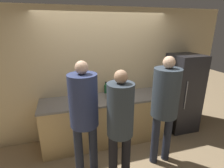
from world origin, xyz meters
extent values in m
plane|color=#9E8460|center=(0.00, 0.00, 0.00)|extent=(14.00, 14.00, 0.00)
cube|color=#D6BC8C|center=(0.00, 0.73, 1.30)|extent=(5.20, 0.06, 2.60)
cube|color=tan|center=(0.00, 0.39, 0.45)|extent=(2.56, 0.68, 0.90)
cube|color=slate|center=(0.00, 0.39, 0.92)|extent=(2.59, 0.71, 0.03)
cube|color=#232328|center=(1.69, 0.39, 0.85)|extent=(0.62, 0.65, 1.69)
cylinder|color=#99999E|center=(1.51, 0.05, 0.93)|extent=(0.02, 0.02, 0.59)
cylinder|color=#232838|center=(-0.68, -0.36, 0.44)|extent=(0.13, 0.13, 0.87)
cylinder|color=#232838|center=(-0.46, -0.36, 0.44)|extent=(0.13, 0.13, 0.87)
cylinder|color=navy|center=(-0.57, -0.36, 1.26)|extent=(0.41, 0.41, 0.77)
sphere|color=#DBAD89|center=(-0.57, -0.36, 1.73)|extent=(0.18, 0.18, 0.18)
cylinder|color=black|center=(-0.23, -0.68, 0.42)|extent=(0.13, 0.13, 0.84)
cylinder|color=black|center=(-0.03, -0.68, 0.42)|extent=(0.13, 0.13, 0.84)
cylinder|color=#333D47|center=(-0.13, -0.68, 1.20)|extent=(0.36, 0.36, 0.73)
sphere|color=tan|center=(-0.13, -0.68, 1.66)|extent=(0.17, 0.17, 0.17)
cylinder|color=#232838|center=(0.58, -0.45, 0.44)|extent=(0.13, 0.13, 0.88)
cylinder|color=#232838|center=(0.81, -0.45, 0.44)|extent=(0.13, 0.13, 0.88)
cylinder|color=#333D47|center=(0.69, -0.45, 1.27)|extent=(0.42, 0.42, 0.77)
sphere|color=#DBAD89|center=(0.69, -0.45, 1.75)|extent=(0.18, 0.18, 0.18)
cylinder|color=brown|center=(0.13, 0.38, 0.97)|extent=(0.34, 0.34, 0.08)
ellipsoid|color=#99BC38|center=(0.17, 0.38, 1.03)|extent=(0.15, 0.12, 0.04)
cylinder|color=#3D424C|center=(1.18, 0.57, 1.01)|extent=(0.10, 0.10, 0.14)
cylinder|color=#99754C|center=(1.17, 0.57, 1.09)|extent=(0.01, 0.05, 0.19)
cylinder|color=#99754C|center=(1.19, 0.58, 1.09)|extent=(0.03, 0.04, 0.19)
cylinder|color=#99754C|center=(1.18, 0.56, 1.09)|extent=(0.04, 0.01, 0.19)
cylinder|color=red|center=(-0.44, 0.54, 0.98)|extent=(0.06, 0.06, 0.10)
cylinder|color=red|center=(-0.44, 0.54, 1.05)|extent=(0.03, 0.03, 0.03)
cylinder|color=black|center=(-0.44, 0.54, 1.07)|extent=(0.03, 0.03, 0.01)
cylinder|color=brown|center=(-0.33, 0.35, 1.01)|extent=(0.05, 0.05, 0.16)
cylinder|color=brown|center=(-0.33, 0.35, 1.12)|extent=(0.02, 0.02, 0.05)
cylinder|color=black|center=(-0.33, 0.35, 1.15)|extent=(0.03, 0.03, 0.02)
cylinder|color=#236033|center=(0.01, 0.64, 1.02)|extent=(0.07, 0.07, 0.17)
cylinder|color=#236033|center=(0.01, 0.64, 1.13)|extent=(0.03, 0.03, 0.05)
cylinder|color=black|center=(0.01, 0.64, 1.16)|extent=(0.04, 0.04, 0.02)
cylinder|color=#A33D33|center=(-0.33, 0.53, 0.98)|extent=(0.08, 0.08, 0.08)
camera|label=1|loc=(-0.81, -2.63, 2.25)|focal=28.00mm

